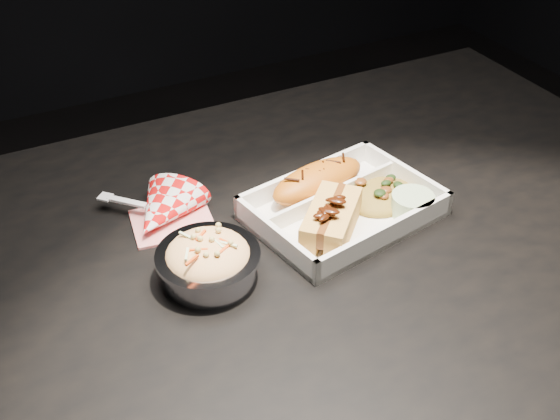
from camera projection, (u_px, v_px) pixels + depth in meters
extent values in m
cube|color=black|center=(312.00, 238.00, 0.98)|extent=(1.20, 0.80, 0.03)
cylinder|color=black|center=(439.00, 215.00, 1.65)|extent=(0.05, 0.05, 0.72)
cube|color=white|center=(343.00, 214.00, 0.99)|extent=(0.28, 0.22, 0.01)
cube|color=white|center=(305.00, 179.00, 1.04)|extent=(0.25, 0.05, 0.04)
cube|color=white|center=(387.00, 236.00, 0.93)|extent=(0.25, 0.05, 0.04)
cube|color=white|center=(275.00, 238.00, 0.92)|extent=(0.04, 0.18, 0.04)
cube|color=white|center=(404.00, 177.00, 1.04)|extent=(0.04, 0.18, 0.04)
cube|color=white|center=(332.00, 199.00, 1.00)|extent=(0.23, 0.05, 0.03)
ellipsoid|color=#C76413|center=(318.00, 181.00, 1.01)|extent=(0.17, 0.09, 0.05)
cube|color=gold|center=(344.00, 223.00, 0.94)|extent=(0.10, 0.10, 0.04)
cube|color=gold|center=(319.00, 218.00, 0.94)|extent=(0.10, 0.10, 0.04)
cylinder|color=brown|center=(331.00, 215.00, 0.93)|extent=(0.10, 0.10, 0.03)
ellipsoid|color=olive|center=(382.00, 190.00, 1.01)|extent=(0.12, 0.11, 0.03)
cylinder|color=#AAC796|center=(412.00, 204.00, 0.98)|extent=(0.06, 0.06, 0.03)
cylinder|color=silver|center=(209.00, 267.00, 0.88)|extent=(0.12, 0.12, 0.04)
cylinder|color=silver|center=(208.00, 255.00, 0.87)|extent=(0.13, 0.13, 0.01)
ellipsoid|color=beige|center=(208.00, 255.00, 0.87)|extent=(0.11, 0.11, 0.04)
cube|color=red|center=(172.00, 222.00, 0.98)|extent=(0.12, 0.10, 0.00)
cone|color=red|center=(162.00, 211.00, 0.98)|extent=(0.15, 0.15, 0.10)
cube|color=white|center=(127.00, 202.00, 0.99)|extent=(0.05, 0.05, 0.00)
cube|color=white|center=(105.00, 197.00, 1.00)|extent=(0.03, 0.03, 0.00)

